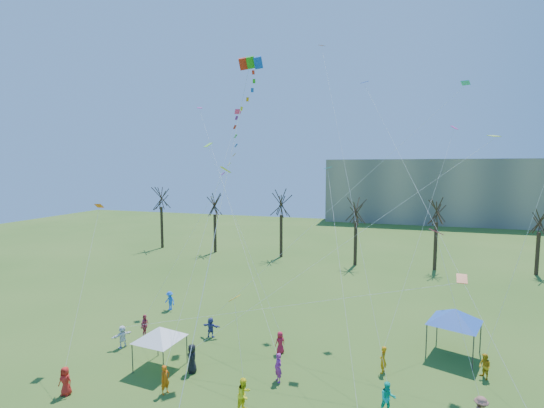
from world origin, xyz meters
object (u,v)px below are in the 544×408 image
(big_box_kite, at_px, (243,125))
(canopy_tent_white, at_px, (160,333))
(distant_building, at_px, (457,191))
(canopy_tent_blue, at_px, (455,316))

(big_box_kite, height_order, canopy_tent_white, big_box_kite)
(canopy_tent_white, bearing_deg, distant_building, 69.17)
(distant_building, bearing_deg, canopy_tent_blue, -98.80)
(big_box_kite, relative_size, canopy_tent_blue, 4.91)
(canopy_tent_white, bearing_deg, canopy_tent_blue, 22.04)
(big_box_kite, xyz_separation_m, canopy_tent_white, (-5.26, -1.72, -13.38))
(big_box_kite, relative_size, canopy_tent_white, 5.53)
(canopy_tent_blue, bearing_deg, big_box_kite, -156.49)
(canopy_tent_white, relative_size, canopy_tent_blue, 0.89)
(canopy_tent_white, bearing_deg, big_box_kite, 18.13)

